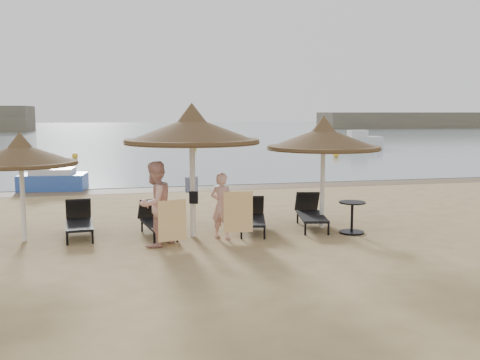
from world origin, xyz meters
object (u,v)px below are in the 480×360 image
at_px(lounger_far_right, 310,212).
at_px(person_left, 155,197).
at_px(lounger_far_left, 79,220).
at_px(person_right, 222,200).
at_px(palapa_right, 323,139).
at_px(palapa_center, 192,131).
at_px(lounger_near_left, 156,220).
at_px(lounger_near_right, 253,216).
at_px(pedal_boat, 52,179).
at_px(palapa_left, 20,155).
at_px(side_table, 352,218).

relative_size(lounger_far_right, person_left, 0.89).
relative_size(lounger_far_left, person_right, 1.03).
height_order(palapa_right, person_left, palapa_right).
bearing_deg(palapa_center, lounger_near_left, 151.36).
bearing_deg(palapa_right, lounger_near_left, 177.44).
height_order(lounger_far_right, person_right, person_right).
relative_size(lounger_near_right, pedal_boat, 0.74).
height_order(palapa_left, palapa_right, palapa_right).
distance_m(lounger_far_left, side_table, 6.86).
relative_size(lounger_far_left, person_left, 0.85).
xyz_separation_m(palapa_right, lounger_far_right, (-0.25, 0.19, -1.97)).
bearing_deg(lounger_near_right, person_right, -128.63).
bearing_deg(palapa_center, lounger_far_right, 8.31).
distance_m(palapa_center, lounger_near_right, 2.78).
distance_m(side_table, pedal_boat, 12.82).
relative_size(palapa_left, pedal_boat, 0.99).
bearing_deg(lounger_far_right, pedal_boat, 142.15).
bearing_deg(lounger_far_left, pedal_boat, 95.94).
bearing_deg(lounger_far_left, side_table, -15.68).
xyz_separation_m(palapa_center, lounger_far_left, (-2.75, 0.79, -2.23)).
xyz_separation_m(palapa_left, lounger_far_left, (1.23, 0.36, -1.69)).
distance_m(lounger_far_left, person_left, 2.47).
relative_size(palapa_right, lounger_near_right, 1.53).
xyz_separation_m(palapa_left, person_left, (3.01, -1.16, -0.94)).
relative_size(lounger_near_right, person_left, 0.86).
distance_m(lounger_far_right, person_left, 4.43).
relative_size(lounger_far_left, lounger_far_right, 0.96).
xyz_separation_m(lounger_near_left, side_table, (4.85, -1.00, 0.01)).
bearing_deg(palapa_center, pedal_boat, 115.10).
height_order(palapa_right, pedal_boat, palapa_right).
bearing_deg(lounger_near_right, palapa_left, -166.88).
bearing_deg(pedal_boat, lounger_far_left, -73.21).
height_order(palapa_center, pedal_boat, palapa_center).
bearing_deg(lounger_near_left, lounger_far_right, -9.35).
distance_m(side_table, person_right, 3.37).
bearing_deg(lounger_far_right, palapa_left, -168.28).
bearing_deg(palapa_right, pedal_boat, 131.10).
distance_m(lounger_near_left, person_right, 1.83).
xyz_separation_m(palapa_right, pedal_boat, (-7.82, 8.96, -1.93)).
bearing_deg(lounger_near_right, pedal_boat, 137.45).
bearing_deg(lounger_far_left, palapa_left, -168.26).
bearing_deg(palapa_left, palapa_right, -1.13).
bearing_deg(palapa_right, person_right, -167.26).
relative_size(palapa_right, side_table, 3.70).
height_order(palapa_center, side_table, palapa_center).
bearing_deg(pedal_boat, lounger_near_left, -62.26).
xyz_separation_m(palapa_center, side_table, (3.98, -0.53, -2.23)).
relative_size(side_table, person_left, 0.36).
distance_m(palapa_right, lounger_near_left, 4.80).
height_order(palapa_left, pedal_boat, palapa_left).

